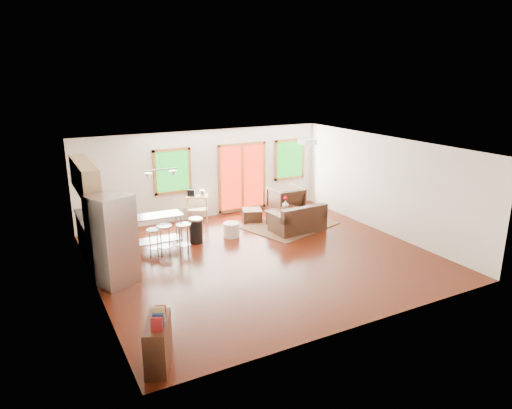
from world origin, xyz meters
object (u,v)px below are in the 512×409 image
kitchen_cart (196,199)px  rug (289,225)px  armchair (286,199)px  ottoman (252,215)px  coffee_table (285,212)px  refrigerator (113,240)px  loveseat (298,221)px  island (154,226)px

kitchen_cart → rug: bearing=-36.9°
armchair → ottoman: (-1.24, -0.15, -0.29)m
ottoman → kitchen_cart: 1.68m
ottoman → kitchen_cart: (-1.42, 0.76, 0.48)m
armchair → kitchen_cart: (-2.65, 0.61, 0.19)m
coffee_table → kitchen_cart: bearing=145.6°
rug → refrigerator: 5.38m
coffee_table → kitchen_cart: (-2.13, 1.46, 0.29)m
coffee_table → ottoman: bearing=135.6°
loveseat → refrigerator: (-5.06, -0.90, 0.64)m
island → kitchen_cart: (1.71, 1.60, 0.06)m
loveseat → armchair: 1.63m
loveseat → kitchen_cart: kitchen_cart is taller
rug → loveseat: (-0.04, -0.51, 0.29)m
rug → kitchen_cart: (-2.17, 1.63, 0.65)m
coffee_table → ottoman: 1.01m
rug → coffee_table: bearing=104.2°
loveseat → rug: bearing=82.4°
kitchen_cart → coffee_table: bearing=-34.4°
island → coffee_table: bearing=2.1°
refrigerator → island: 1.92m
armchair → kitchen_cart: 2.73m
coffee_table → refrigerator: 5.33m
rug → coffee_table: size_ratio=2.03×
rug → refrigerator: refrigerator is taller
refrigerator → kitchen_cart: bearing=22.1°
coffee_table → armchair: 1.00m
armchair → refrigerator: bearing=24.4°
coffee_table → armchair: (0.53, 0.85, 0.10)m
coffee_table → ottoman: coffee_table is taller
refrigerator → kitchen_cart: refrigerator is taller
loveseat → kitchen_cart: (-2.13, 2.14, 0.36)m
loveseat → island: 3.89m
rug → ottoman: ottoman is taller
rug → armchair: bearing=64.6°
coffee_table → island: bearing=-177.9°
loveseat → coffee_table: 0.69m
loveseat → island: island is taller
coffee_table → ottoman: (-0.71, 0.70, -0.19)m
coffee_table → island: size_ratio=0.83×
loveseat → island: bearing=169.1°
rug → refrigerator: (-5.10, -1.42, 0.93)m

